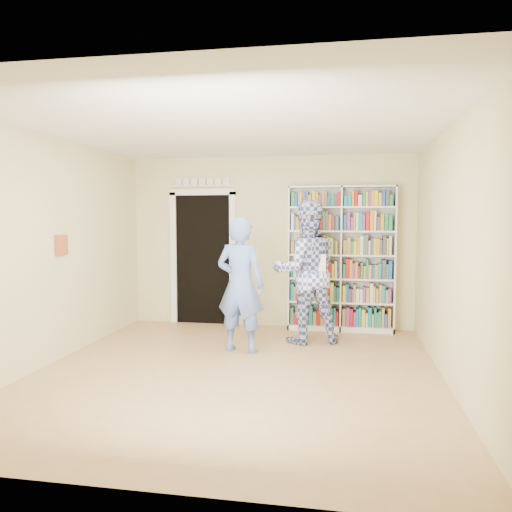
{
  "coord_description": "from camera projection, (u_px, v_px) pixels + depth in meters",
  "views": [
    {
      "loc": [
        1.17,
        -5.37,
        1.73
      ],
      "look_at": [
        0.06,
        0.9,
        1.24
      ],
      "focal_mm": 35.0,
      "sensor_mm": 36.0,
      "label": 1
    }
  ],
  "objects": [
    {
      "name": "floor",
      "position": [
        237.0,
        372.0,
        5.6
      ],
      "size": [
        5.0,
        5.0,
        0.0
      ],
      "primitive_type": "plane",
      "color": "#A68150",
      "rests_on": "ground"
    },
    {
      "name": "wall_back",
      "position": [
        270.0,
        242.0,
        7.96
      ],
      "size": [
        4.5,
        0.0,
        4.5
      ],
      "primitive_type": "plane",
      "rotation": [
        1.57,
        0.0,
        0.0
      ],
      "color": "beige",
      "rests_on": "floor"
    },
    {
      "name": "man_blue",
      "position": [
        240.0,
        285.0,
        6.42
      ],
      "size": [
        0.69,
        0.51,
        1.74
      ],
      "primitive_type": "imported",
      "rotation": [
        0.0,
        0.0,
        2.98
      ],
      "color": "#6083D6",
      "rests_on": "floor"
    },
    {
      "name": "doorway",
      "position": [
        203.0,
        252.0,
        8.14
      ],
      "size": [
        1.1,
        0.08,
        2.43
      ],
      "color": "black",
      "rests_on": "floor"
    },
    {
      "name": "bookshelf",
      "position": [
        341.0,
        258.0,
        7.62
      ],
      "size": [
        1.61,
        0.3,
        2.21
      ],
      "rotation": [
        0.0,
        0.0,
        -0.35
      ],
      "color": "white",
      "rests_on": "floor"
    },
    {
      "name": "wall_right",
      "position": [
        451.0,
        255.0,
        5.11
      ],
      "size": [
        0.0,
        5.0,
        5.0
      ],
      "primitive_type": "plane",
      "rotation": [
        1.57,
        0.0,
        -1.57
      ],
      "color": "beige",
      "rests_on": "floor"
    },
    {
      "name": "wall_left",
      "position": [
        51.0,
        250.0,
        5.89
      ],
      "size": [
        0.0,
        5.0,
        5.0
      ],
      "primitive_type": "plane",
      "rotation": [
        1.57,
        0.0,
        1.57
      ],
      "color": "beige",
      "rests_on": "floor"
    },
    {
      "name": "paper_sheet",
      "position": [
        317.0,
        266.0,
        6.67
      ],
      "size": [
        0.23,
        0.05,
        0.32
      ],
      "primitive_type": "cube",
      "rotation": [
        0.0,
        0.0,
        0.19
      ],
      "color": "white",
      "rests_on": "man_plaid"
    },
    {
      "name": "wall_art",
      "position": [
        61.0,
        245.0,
        6.08
      ],
      "size": [
        0.03,
        0.25,
        0.25
      ],
      "primitive_type": "cube",
      "color": "brown",
      "rests_on": "wall_left"
    },
    {
      "name": "man_plaid",
      "position": [
        306.0,
        272.0,
        6.91
      ],
      "size": [
        1.14,
        1.0,
        1.97
      ],
      "primitive_type": "imported",
      "rotation": [
        0.0,
        0.0,
        3.45
      ],
      "color": "#32469A",
      "rests_on": "floor"
    },
    {
      "name": "ceiling",
      "position": [
        236.0,
        128.0,
        5.4
      ],
      "size": [
        5.0,
        5.0,
        0.0
      ],
      "primitive_type": "plane",
      "rotation": [
        3.14,
        0.0,
        0.0
      ],
      "color": "white",
      "rests_on": "wall_back"
    }
  ]
}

